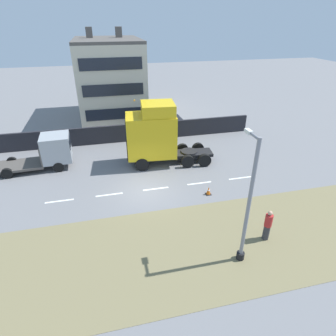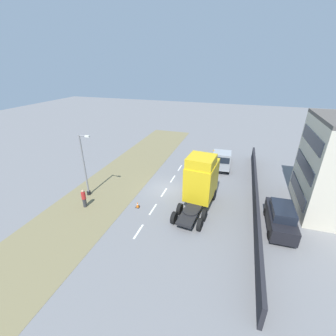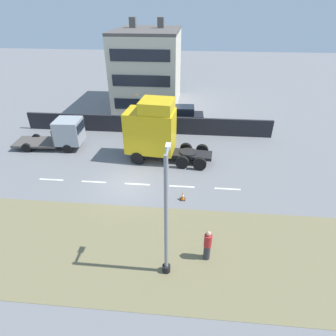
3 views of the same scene
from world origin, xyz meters
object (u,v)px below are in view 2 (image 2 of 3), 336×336
(lamp_post, at_px, (85,169))
(traffic_cone_lead, at_px, (138,205))
(lorry_cab, at_px, (201,180))
(flatbed_truck, at_px, (222,160))
(parked_car, at_px, (281,218))
(pedestrian, at_px, (84,199))

(lamp_post, relative_size, traffic_cone_lead, 11.13)
(lorry_cab, distance_m, traffic_cone_lead, 6.38)
(flatbed_truck, height_order, parked_car, flatbed_truck)
(flatbed_truck, distance_m, parked_car, 11.33)
(lamp_post, xyz_separation_m, pedestrian, (0.93, -1.96, -2.00))
(lamp_post, bearing_deg, flatbed_truck, 39.47)
(lorry_cab, bearing_deg, parked_car, -8.53)
(lorry_cab, relative_size, flatbed_truck, 1.15)
(flatbed_truck, height_order, traffic_cone_lead, flatbed_truck)
(lamp_post, bearing_deg, traffic_cone_lead, -5.17)
(traffic_cone_lead, bearing_deg, lamp_post, 174.83)
(flatbed_truck, relative_size, parked_car, 1.28)
(lorry_cab, distance_m, flatbed_truck, 8.22)
(lorry_cab, relative_size, parked_car, 1.47)
(lamp_post, height_order, traffic_cone_lead, lamp_post)
(flatbed_truck, distance_m, pedestrian, 16.62)
(lamp_post, distance_m, traffic_cone_lead, 6.30)
(parked_car, distance_m, traffic_cone_lead, 12.37)
(lorry_cab, relative_size, traffic_cone_lead, 12.14)
(parked_car, relative_size, pedestrian, 2.63)
(flatbed_truck, bearing_deg, lorry_cab, 78.59)
(parked_car, height_order, traffic_cone_lead, parked_car)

